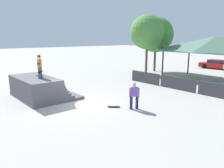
{
  "coord_description": "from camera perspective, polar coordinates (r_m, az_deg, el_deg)",
  "views": [
    {
      "loc": [
        11.88,
        -7.0,
        4.26
      ],
      "look_at": [
        -0.33,
        3.37,
        0.84
      ],
      "focal_mm": 35.0,
      "sensor_mm": 36.0,
      "label": 1
    }
  ],
  "objects": [
    {
      "name": "bystander_walking",
      "position": [
        13.19,
        5.82,
        -2.75
      ],
      "size": [
        0.47,
        0.59,
        1.64
      ],
      "rotation": [
        0.0,
        0.0,
        4.09
      ],
      "color": "#1E2347",
      "rests_on": "ground"
    },
    {
      "name": "tree_far_back",
      "position": [
        28.61,
        11.37,
        12.48
      ],
      "size": [
        4.39,
        4.39,
        6.8
      ],
      "color": "brown",
      "rests_on": "ground"
    },
    {
      "name": "ground_plane",
      "position": [
        14.44,
        -9.43,
        -5.3
      ],
      "size": [
        160.0,
        160.0,
        0.0
      ],
      "primitive_type": "plane",
      "color": "#ADA8A0"
    },
    {
      "name": "parked_car_red",
      "position": [
        33.57,
        25.75,
        4.6
      ],
      "size": [
        4.66,
        2.05,
        1.27
      ],
      "rotation": [
        0.0,
        0.0,
        0.07
      ],
      "color": "red",
      "rests_on": "ground"
    },
    {
      "name": "quarter_pipe_ramp",
      "position": [
        16.46,
        -18.59,
        -1.11
      ],
      "size": [
        4.65,
        3.67,
        1.54
      ],
      "color": "#565459",
      "rests_on": "ground"
    },
    {
      "name": "skateboard_on_deck",
      "position": [
        16.44,
        -18.31,
        2.09
      ],
      "size": [
        0.85,
        0.29,
        0.09
      ],
      "rotation": [
        0.0,
        0.0,
        0.11
      ],
      "color": "blue",
      "rests_on": "quarter_pipe_ramp"
    },
    {
      "name": "pavilion_shelter",
      "position": [
        23.67,
        25.27,
        9.37
      ],
      "size": [
        9.73,
        5.98,
        4.41
      ],
      "color": "#2D2D33",
      "rests_on": "ground"
    },
    {
      "name": "skateboard_on_ground",
      "position": [
        13.64,
        0.36,
        -5.91
      ],
      "size": [
        0.66,
        0.69,
        0.09
      ],
      "rotation": [
        0.0,
        0.0,
        3.96
      ],
      "color": "silver",
      "rests_on": "ground"
    },
    {
      "name": "tree_beside_pavilion",
      "position": [
        26.31,
        9.19,
        13.22
      ],
      "size": [
        3.98,
        3.98,
        6.87
      ],
      "color": "brown",
      "rests_on": "ground"
    },
    {
      "name": "skater_on_deck",
      "position": [
        15.64,
        -18.41,
        4.8
      ],
      "size": [
        0.63,
        0.53,
        1.6
      ],
      "rotation": [
        0.0,
        0.0,
        -0.64
      ],
      "color": "#4C4C51",
      "rests_on": "quarter_pipe_ramp"
    },
    {
      "name": "barrier_fence",
      "position": [
        18.97,
        16.7,
        0.17
      ],
      "size": [
        10.39,
        0.12,
        1.05
      ],
      "color": "#3D3D42",
      "rests_on": "ground"
    }
  ]
}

